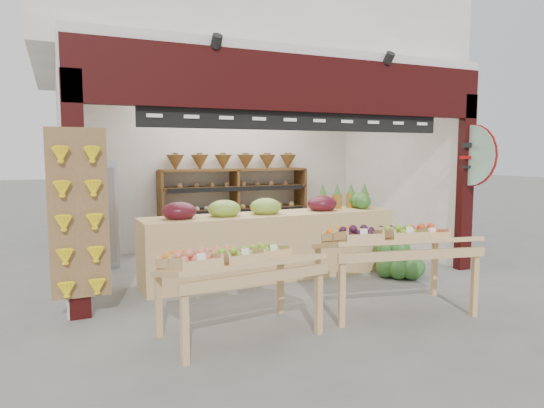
{
  "coord_description": "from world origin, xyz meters",
  "views": [
    {
      "loc": [
        -2.92,
        -6.57,
        1.78
      ],
      "look_at": [
        -0.09,
        -0.2,
        1.05
      ],
      "focal_mm": 32.0,
      "sensor_mm": 36.0,
      "label": 1
    }
  ],
  "objects_px": {
    "refrigerator": "(95,214)",
    "watermelon_pile": "(399,263)",
    "cardboard_stack": "(208,258)",
    "display_table_right": "(387,239)",
    "mid_counter": "(271,243)",
    "display_table_left": "(228,262)",
    "back_shelving": "(235,188)"
  },
  "relations": [
    {
      "from": "refrigerator",
      "to": "watermelon_pile",
      "type": "relative_size",
      "value": 2.26
    },
    {
      "from": "cardboard_stack",
      "to": "display_table_right",
      "type": "bearing_deg",
      "value": -61.1
    },
    {
      "from": "mid_counter",
      "to": "display_table_right",
      "type": "relative_size",
      "value": 2.07
    },
    {
      "from": "refrigerator",
      "to": "cardboard_stack",
      "type": "height_order",
      "value": "refrigerator"
    },
    {
      "from": "display_table_right",
      "to": "watermelon_pile",
      "type": "distance_m",
      "value": 1.72
    },
    {
      "from": "mid_counter",
      "to": "display_table_left",
      "type": "xyz_separation_m",
      "value": [
        -1.3,
        -1.91,
        0.24
      ]
    },
    {
      "from": "display_table_right",
      "to": "display_table_left",
      "type": "bearing_deg",
      "value": -178.22
    },
    {
      "from": "refrigerator",
      "to": "watermelon_pile",
      "type": "distance_m",
      "value": 4.73
    },
    {
      "from": "back_shelving",
      "to": "display_table_right",
      "type": "xyz_separation_m",
      "value": [
        0.35,
        -4.14,
        -0.32
      ]
    },
    {
      "from": "cardboard_stack",
      "to": "display_table_left",
      "type": "bearing_deg",
      "value": -101.98
    },
    {
      "from": "refrigerator",
      "to": "mid_counter",
      "type": "bearing_deg",
      "value": -38.21
    },
    {
      "from": "back_shelving",
      "to": "display_table_right",
      "type": "height_order",
      "value": "back_shelving"
    },
    {
      "from": "back_shelving",
      "to": "cardboard_stack",
      "type": "xyz_separation_m",
      "value": [
        -1.02,
        -1.65,
        -0.91
      ]
    },
    {
      "from": "back_shelving",
      "to": "watermelon_pile",
      "type": "bearing_deg",
      "value": -63.8
    },
    {
      "from": "cardboard_stack",
      "to": "refrigerator",
      "type": "bearing_deg",
      "value": 142.46
    },
    {
      "from": "back_shelving",
      "to": "mid_counter",
      "type": "height_order",
      "value": "back_shelving"
    },
    {
      "from": "cardboard_stack",
      "to": "mid_counter",
      "type": "relative_size",
      "value": 0.26
    },
    {
      "from": "display_table_left",
      "to": "display_table_right",
      "type": "relative_size",
      "value": 0.88
    },
    {
      "from": "display_table_left",
      "to": "mid_counter",
      "type": "bearing_deg",
      "value": 55.74
    },
    {
      "from": "cardboard_stack",
      "to": "display_table_left",
      "type": "distance_m",
      "value": 2.66
    },
    {
      "from": "cardboard_stack",
      "to": "mid_counter",
      "type": "bearing_deg",
      "value": -40.35
    },
    {
      "from": "back_shelving",
      "to": "display_table_left",
      "type": "bearing_deg",
      "value": -110.42
    },
    {
      "from": "cardboard_stack",
      "to": "mid_counter",
      "type": "xyz_separation_m",
      "value": [
        0.76,
        -0.64,
        0.29
      ]
    },
    {
      "from": "mid_counter",
      "to": "watermelon_pile",
      "type": "bearing_deg",
      "value": -21.78
    },
    {
      "from": "back_shelving",
      "to": "refrigerator",
      "type": "relative_size",
      "value": 1.69
    },
    {
      "from": "mid_counter",
      "to": "watermelon_pile",
      "type": "height_order",
      "value": "mid_counter"
    },
    {
      "from": "back_shelving",
      "to": "display_table_left",
      "type": "xyz_separation_m",
      "value": [
        -1.56,
        -4.2,
        -0.39
      ]
    },
    {
      "from": "back_shelving",
      "to": "refrigerator",
      "type": "xyz_separation_m",
      "value": [
        -2.51,
        -0.5,
        -0.3
      ]
    },
    {
      "from": "refrigerator",
      "to": "display_table_left",
      "type": "bearing_deg",
      "value": -75.29
    },
    {
      "from": "display_table_left",
      "to": "watermelon_pile",
      "type": "xyz_separation_m",
      "value": [
        3.03,
        1.22,
        -0.55
      ]
    },
    {
      "from": "display_table_left",
      "to": "display_table_right",
      "type": "xyz_separation_m",
      "value": [
        1.92,
        0.06,
        0.07
      ]
    },
    {
      "from": "cardboard_stack",
      "to": "display_table_right",
      "type": "relative_size",
      "value": 0.53
    }
  ]
}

